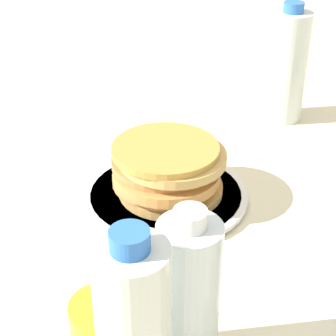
% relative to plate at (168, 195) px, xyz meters
% --- Properties ---
extents(ground_plane, '(4.00, 4.00, 0.00)m').
position_rel_plate_xyz_m(ground_plane, '(0.00, -0.01, -0.01)').
color(ground_plane, beige).
extents(plate, '(0.25, 0.25, 0.01)m').
position_rel_plate_xyz_m(plate, '(0.00, 0.00, 0.00)').
color(plate, white).
rests_on(plate, ground_plane).
extents(pancake_stack, '(0.17, 0.17, 0.08)m').
position_rel_plate_xyz_m(pancake_stack, '(-0.00, -0.00, 0.04)').
color(pancake_stack, tan).
rests_on(pancake_stack, plate).
extents(juice_glass, '(0.07, 0.07, 0.06)m').
position_rel_plate_xyz_m(juice_glass, '(0.13, 0.26, 0.02)').
color(juice_glass, yellow).
rests_on(juice_glass, ground_plane).
extents(water_bottle_near, '(0.07, 0.07, 0.22)m').
position_rel_plate_xyz_m(water_bottle_near, '(-0.28, -0.22, 0.10)').
color(water_bottle_near, silver).
rests_on(water_bottle_near, ground_plane).
extents(water_bottle_far, '(0.06, 0.06, 0.19)m').
position_rel_plate_xyz_m(water_bottle_far, '(0.05, 0.30, 0.08)').
color(water_bottle_far, silver).
rests_on(water_bottle_far, ground_plane).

